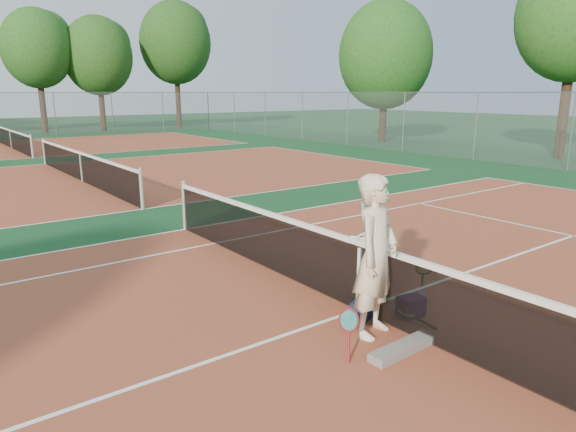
{
  "coord_description": "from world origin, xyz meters",
  "views": [
    {
      "loc": [
        -4.84,
        -4.78,
        2.99
      ],
      "look_at": [
        0.0,
        1.65,
        1.05
      ],
      "focal_mm": 32.0,
      "sensor_mm": 36.0,
      "label": 1
    }
  ],
  "objects_px": {
    "net_main": "(359,276)",
    "player_b": "(367,240)",
    "player_a": "(376,256)",
    "racket_black_held": "(423,278)",
    "water_bottle": "(421,302)",
    "sports_bag_purple": "(411,306)",
    "racket_spare": "(406,315)",
    "racket_red": "(348,331)",
    "sports_bag_navy": "(362,310)"
  },
  "relations": [
    {
      "from": "player_a",
      "to": "sports_bag_purple",
      "type": "distance_m",
      "value": 1.18
    },
    {
      "from": "net_main",
      "to": "player_b",
      "type": "distance_m",
      "value": 0.63
    },
    {
      "from": "sports_bag_navy",
      "to": "racket_spare",
      "type": "bearing_deg",
      "value": -38.57
    },
    {
      "from": "net_main",
      "to": "player_a",
      "type": "bearing_deg",
      "value": -119.46
    },
    {
      "from": "net_main",
      "to": "racket_spare",
      "type": "relative_size",
      "value": 18.41
    },
    {
      "from": "racket_spare",
      "to": "racket_red",
      "type": "bearing_deg",
      "value": 90.08
    },
    {
      "from": "sports_bag_navy",
      "to": "water_bottle",
      "type": "bearing_deg",
      "value": -23.28
    },
    {
      "from": "player_a",
      "to": "sports_bag_purple",
      "type": "bearing_deg",
      "value": -15.92
    },
    {
      "from": "player_a",
      "to": "sports_bag_navy",
      "type": "distance_m",
      "value": 0.99
    },
    {
      "from": "player_a",
      "to": "water_bottle",
      "type": "relative_size",
      "value": 6.84
    },
    {
      "from": "racket_spare",
      "to": "sports_bag_purple",
      "type": "height_order",
      "value": "sports_bag_purple"
    },
    {
      "from": "player_b",
      "to": "racket_black_held",
      "type": "bearing_deg",
      "value": 145.51
    },
    {
      "from": "racket_black_held",
      "to": "net_main",
      "type": "bearing_deg",
      "value": -44.39
    },
    {
      "from": "player_b",
      "to": "sports_bag_navy",
      "type": "height_order",
      "value": "player_b"
    },
    {
      "from": "player_a",
      "to": "water_bottle",
      "type": "distance_m",
      "value": 1.32
    },
    {
      "from": "racket_red",
      "to": "sports_bag_navy",
      "type": "distance_m",
      "value": 0.96
    },
    {
      "from": "racket_spare",
      "to": "sports_bag_purple",
      "type": "bearing_deg",
      "value": -81.81
    },
    {
      "from": "water_bottle",
      "to": "racket_black_held",
      "type": "bearing_deg",
      "value": 37.72
    },
    {
      "from": "racket_red",
      "to": "racket_spare",
      "type": "distance_m",
      "value": 1.27
    },
    {
      "from": "player_a",
      "to": "sports_bag_purple",
      "type": "relative_size",
      "value": 5.92
    },
    {
      "from": "sports_bag_purple",
      "to": "water_bottle",
      "type": "distance_m",
      "value": 0.21
    },
    {
      "from": "sports_bag_purple",
      "to": "racket_black_held",
      "type": "bearing_deg",
      "value": 29.12
    },
    {
      "from": "sports_bag_purple",
      "to": "player_a",
      "type": "bearing_deg",
      "value": -176.46
    },
    {
      "from": "player_a",
      "to": "racket_spare",
      "type": "distance_m",
      "value": 1.16
    },
    {
      "from": "racket_black_held",
      "to": "sports_bag_navy",
      "type": "xyz_separation_m",
      "value": [
        -1.4,
        -0.11,
        -0.12
      ]
    },
    {
      "from": "player_b",
      "to": "racket_black_held",
      "type": "height_order",
      "value": "player_b"
    },
    {
      "from": "net_main",
      "to": "sports_bag_navy",
      "type": "height_order",
      "value": "net_main"
    },
    {
      "from": "net_main",
      "to": "sports_bag_navy",
      "type": "distance_m",
      "value": 0.48
    },
    {
      "from": "net_main",
      "to": "sports_bag_purple",
      "type": "height_order",
      "value": "net_main"
    },
    {
      "from": "player_a",
      "to": "water_bottle",
      "type": "bearing_deg",
      "value": -17.41
    },
    {
      "from": "racket_red",
      "to": "racket_black_held",
      "type": "height_order",
      "value": "racket_red"
    },
    {
      "from": "net_main",
      "to": "player_a",
      "type": "xyz_separation_m",
      "value": [
        -0.35,
        -0.62,
        0.52
      ]
    },
    {
      "from": "racket_black_held",
      "to": "water_bottle",
      "type": "distance_m",
      "value": 0.76
    },
    {
      "from": "racket_red",
      "to": "water_bottle",
      "type": "distance_m",
      "value": 1.6
    },
    {
      "from": "racket_spare",
      "to": "sports_bag_purple",
      "type": "relative_size",
      "value": 1.72
    },
    {
      "from": "sports_bag_purple",
      "to": "sports_bag_navy",
      "type": "bearing_deg",
      "value": 150.89
    },
    {
      "from": "player_a",
      "to": "racket_black_held",
      "type": "distance_m",
      "value": 1.83
    },
    {
      "from": "player_a",
      "to": "sports_bag_purple",
      "type": "height_order",
      "value": "player_a"
    },
    {
      "from": "sports_bag_navy",
      "to": "player_a",
      "type": "bearing_deg",
      "value": -115.63
    },
    {
      "from": "player_a",
      "to": "racket_black_held",
      "type": "relative_size",
      "value": 4.11
    },
    {
      "from": "player_b",
      "to": "racket_black_held",
      "type": "relative_size",
      "value": 3.57
    },
    {
      "from": "racket_spare",
      "to": "racket_black_held",
      "type": "bearing_deg",
      "value": -70.48
    },
    {
      "from": "player_a",
      "to": "player_b",
      "type": "bearing_deg",
      "value": 30.07
    },
    {
      "from": "player_b",
      "to": "racket_red",
      "type": "distance_m",
      "value": 1.84
    },
    {
      "from": "player_b",
      "to": "water_bottle",
      "type": "xyz_separation_m",
      "value": [
        0.22,
        -0.87,
        -0.74
      ]
    },
    {
      "from": "player_b",
      "to": "racket_spare",
      "type": "bearing_deg",
      "value": 74.63
    },
    {
      "from": "sports_bag_purple",
      "to": "player_b",
      "type": "bearing_deg",
      "value": 91.07
    },
    {
      "from": "player_a",
      "to": "racket_spare",
      "type": "bearing_deg",
      "value": -18.57
    },
    {
      "from": "net_main",
      "to": "sports_bag_purple",
      "type": "distance_m",
      "value": 0.81
    },
    {
      "from": "net_main",
      "to": "sports_bag_purple",
      "type": "xyz_separation_m",
      "value": [
        0.44,
        -0.57,
        -0.37
      ]
    }
  ]
}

